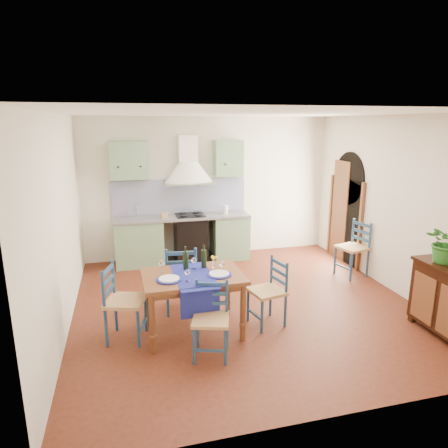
# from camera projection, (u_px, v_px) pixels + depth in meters

# --- Properties ---
(floor) EXTENTS (5.00, 5.00, 0.00)m
(floor) POSITION_uv_depth(u_px,v_px,m) (245.00, 304.00, 6.06)
(floor) COLOR #421A0E
(floor) RESTS_ON ground
(back_wall) EXTENTS (5.00, 0.96, 2.80)m
(back_wall) POSITION_uv_depth(u_px,v_px,m) (188.00, 208.00, 7.84)
(back_wall) COLOR beige
(back_wall) RESTS_ON ground
(right_wall) EXTENTS (0.26, 5.00, 2.80)m
(right_wall) POSITION_uv_depth(u_px,v_px,m) (385.00, 206.00, 6.59)
(right_wall) COLOR beige
(right_wall) RESTS_ON ground
(left_wall) EXTENTS (0.04, 5.00, 2.80)m
(left_wall) POSITION_uv_depth(u_px,v_px,m) (60.00, 225.00, 5.11)
(left_wall) COLOR beige
(left_wall) RESTS_ON ground
(ceiling) EXTENTS (5.00, 5.00, 0.01)m
(ceiling) POSITION_uv_depth(u_px,v_px,m) (247.00, 113.00, 5.37)
(ceiling) COLOR white
(ceiling) RESTS_ON back_wall
(dining_table) EXTENTS (1.28, 0.96, 1.12)m
(dining_table) POSITION_uv_depth(u_px,v_px,m) (193.00, 282.00, 5.07)
(dining_table) COLOR brown
(dining_table) RESTS_ON ground
(chair_near) EXTENTS (0.52, 0.52, 0.89)m
(chair_near) POSITION_uv_depth(u_px,v_px,m) (211.00, 319.00, 4.64)
(chair_near) COLOR navy
(chair_near) RESTS_ON ground
(chair_far) EXTENTS (0.51, 0.51, 1.00)m
(chair_far) POSITION_uv_depth(u_px,v_px,m) (181.00, 277.00, 5.73)
(chair_far) COLOR navy
(chair_far) RESTS_ON ground
(chair_left) EXTENTS (0.57, 0.57, 0.99)m
(chair_left) POSITION_uv_depth(u_px,v_px,m) (123.00, 302.00, 4.97)
(chair_left) COLOR navy
(chair_left) RESTS_ON ground
(chair_right) EXTENTS (0.50, 0.50, 0.91)m
(chair_right) POSITION_uv_depth(u_px,v_px,m) (269.00, 291.00, 5.37)
(chair_right) COLOR navy
(chair_right) RESTS_ON ground
(chair_spare) EXTENTS (0.56, 0.56, 0.99)m
(chair_spare) POSITION_uv_depth(u_px,v_px,m) (354.00, 248.00, 7.11)
(chair_spare) COLOR navy
(chair_spare) RESTS_ON ground
(potted_plant) EXTENTS (0.60, 0.56, 0.55)m
(potted_plant) POSITION_uv_depth(u_px,v_px,m) (446.00, 242.00, 5.06)
(potted_plant) COLOR #266921
(potted_plant) RESTS_ON sideboard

